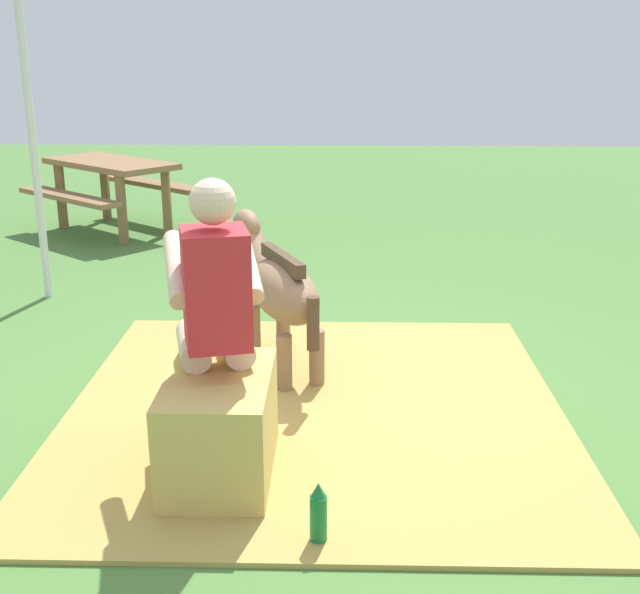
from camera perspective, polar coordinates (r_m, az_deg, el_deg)
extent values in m
plane|color=#4C7A38|center=(4.50, 2.06, -7.59)|extent=(24.00, 24.00, 0.00)
cube|color=tan|center=(4.41, -0.33, -7.91)|extent=(2.79, 2.67, 0.02)
cube|color=tan|center=(3.71, -7.14, -9.22)|extent=(0.75, 0.47, 0.50)
cylinder|color=beige|center=(3.80, -9.01, -3.37)|extent=(0.42, 0.23, 0.14)
cylinder|color=beige|center=(4.11, -9.00, -6.54)|extent=(0.11, 0.11, 0.50)
cube|color=black|center=(4.20, -8.85, -9.26)|extent=(0.24, 0.15, 0.06)
cylinder|color=beige|center=(3.82, -6.01, -3.16)|extent=(0.42, 0.23, 0.14)
cylinder|color=beige|center=(4.12, -6.21, -6.34)|extent=(0.11, 0.11, 0.50)
cube|color=black|center=(4.21, -6.11, -9.05)|extent=(0.24, 0.15, 0.06)
cube|color=red|center=(3.51, -7.41, 0.64)|extent=(0.36, 0.34, 0.52)
cylinder|color=beige|center=(3.66, -10.21, 2.02)|extent=(0.51, 0.21, 0.26)
cylinder|color=beige|center=(3.69, -5.24, 2.34)|extent=(0.51, 0.21, 0.26)
sphere|color=beige|center=(3.42, -7.66, 6.74)|extent=(0.20, 0.20, 0.20)
ellipsoid|color=#8C6B4C|center=(4.73, -2.65, 0.45)|extent=(0.90, 0.64, 0.34)
cylinder|color=#8C6B4C|center=(5.06, -4.76, -2.57)|extent=(0.09, 0.09, 0.35)
cylinder|color=#8C6B4C|center=(5.12, -2.63, -2.28)|extent=(0.09, 0.09, 0.35)
cylinder|color=#8C6B4C|center=(4.56, -2.56, -4.81)|extent=(0.09, 0.09, 0.35)
cylinder|color=#8C6B4C|center=(4.63, -0.23, -4.45)|extent=(0.09, 0.09, 0.35)
cylinder|color=#8C6B4C|center=(5.15, -4.59, 3.01)|extent=(0.41, 0.31, 0.33)
ellipsoid|color=#8C6B4C|center=(5.28, -5.25, 5.14)|extent=(0.36, 0.28, 0.20)
cube|color=#4D3A2A|center=(4.67, -2.69, 2.67)|extent=(0.57, 0.30, 0.08)
cylinder|color=#4D3A2A|center=(4.33, -0.50, -1.87)|extent=(0.07, 0.07, 0.30)
cylinder|color=#197233|center=(3.29, -0.11, -15.63)|extent=(0.07, 0.07, 0.22)
cone|color=#197233|center=(3.22, -0.11, -13.56)|extent=(0.06, 0.06, 0.06)
cylinder|color=silver|center=(6.48, -19.71, 9.75)|extent=(0.06, 0.06, 2.29)
cube|color=olive|center=(8.78, -14.71, 9.18)|extent=(1.50, 1.60, 0.06)
cube|color=olive|center=(8.55, -17.50, 6.82)|extent=(1.14, 1.31, 0.05)
cube|color=olive|center=(9.13, -11.82, 7.89)|extent=(1.14, 1.31, 0.05)
cube|color=olive|center=(8.57, -10.86, 6.69)|extent=(0.08, 0.08, 0.69)
cube|color=olive|center=(8.24, -13.93, 6.07)|extent=(0.08, 0.08, 0.69)
cube|color=olive|center=(9.45, -15.04, 7.39)|extent=(0.08, 0.08, 0.69)
cube|color=olive|center=(9.15, -17.94, 6.83)|extent=(0.08, 0.08, 0.69)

